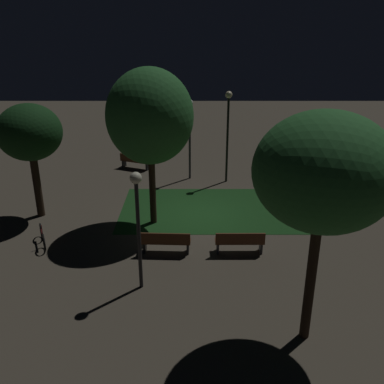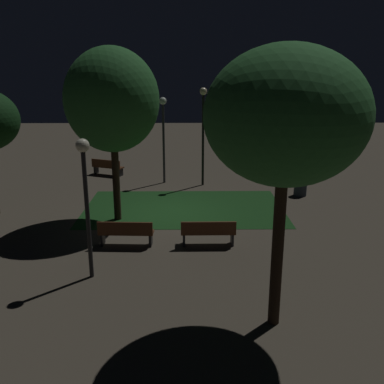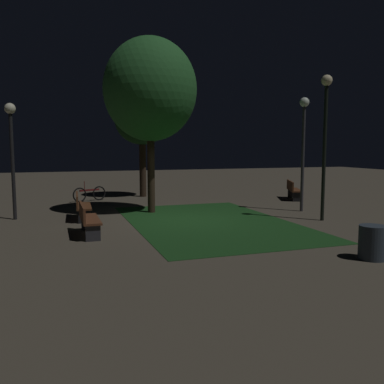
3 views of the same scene
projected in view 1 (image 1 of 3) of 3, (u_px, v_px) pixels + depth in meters
name	position (u px, v px, depth m)	size (l,w,h in m)	color
ground_plane	(200.00, 214.00, 18.72)	(60.00, 60.00, 0.00)	#4C4438
grass_lawn	(211.00, 209.00, 19.22)	(8.27, 5.05, 0.01)	#194219
bench_lawn_edge	(165.00, 241.00, 15.36)	(1.82, 0.56, 0.88)	#512D19
bench_front_right	(239.00, 241.00, 15.37)	(1.80, 0.49, 0.88)	brown
bench_front_left	(134.00, 161.00, 24.47)	(1.84, 1.16, 0.88)	#512D19
tree_back_left	(149.00, 117.00, 16.27)	(3.43, 3.43, 6.44)	#2D2116
tree_tall_center	(323.00, 172.00, 9.67)	(3.33, 3.33, 6.14)	#2D2116
tree_left_canopy	(28.00, 133.00, 17.24)	(2.65, 2.65, 4.93)	#2D2116
lamp_post_plaza_east	(227.00, 122.00, 21.48)	(0.36, 0.36, 4.79)	black
lamp_post_plaza_west	(136.00, 210.00, 12.53)	(0.36, 0.36, 3.91)	black
lamp_post_path_center	(189.00, 125.00, 22.03)	(0.36, 0.36, 4.31)	#333338
trash_bin	(318.00, 187.00, 20.75)	(0.58, 0.58, 0.75)	#2D3842
bicycle	(41.00, 237.00, 16.00)	(0.73, 1.53, 0.93)	black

